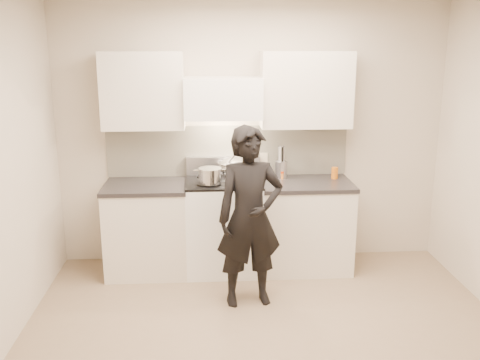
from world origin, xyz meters
name	(u,v)px	position (x,y,z in m)	size (l,w,h in m)	color
ground_plane	(269,341)	(0.00, 0.00, 0.00)	(4.00, 4.00, 0.00)	#816C54
room_shell	(259,133)	(-0.06, 0.37, 1.60)	(4.04, 3.54, 2.70)	#C1B4A1
stove	(224,225)	(-0.30, 1.42, 0.47)	(0.76, 0.65, 0.96)	white
counter_right	(305,225)	(0.53, 1.43, 0.46)	(0.92, 0.67, 0.92)	silver
counter_left	(147,228)	(-1.08, 1.43, 0.46)	(0.82, 0.67, 0.92)	silver
wok	(235,166)	(-0.18, 1.56, 1.06)	(0.37, 0.45, 0.29)	silver
stock_pot	(210,176)	(-0.44, 1.28, 1.03)	(0.32, 0.23, 0.15)	silver
utensil_crock	(281,168)	(0.30, 1.60, 1.02)	(0.12, 0.12, 0.33)	silver
spice_jar	(282,175)	(0.30, 1.55, 0.96)	(0.04, 0.04, 0.08)	orange
oil_glass	(335,173)	(0.84, 1.53, 0.98)	(0.07, 0.07, 0.12)	#C46011
person	(250,217)	(-0.10, 0.68, 0.80)	(0.59, 0.39, 1.61)	black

